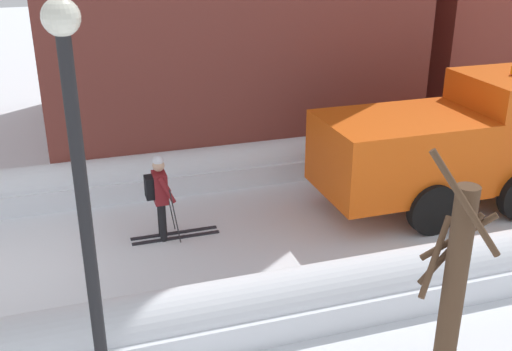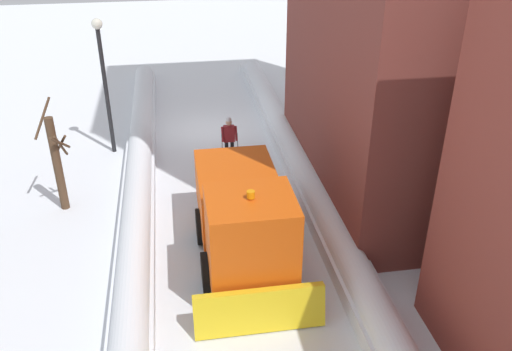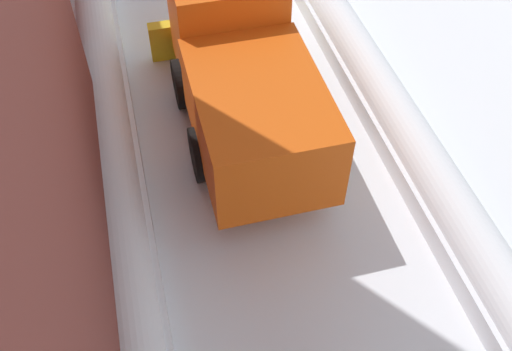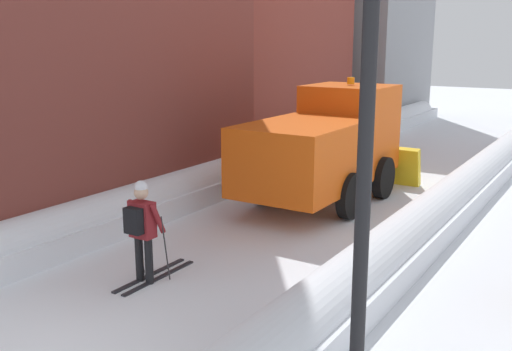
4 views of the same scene
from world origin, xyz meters
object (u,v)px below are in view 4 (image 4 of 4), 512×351
object	(u,v)px
traffic_light_pole	(61,83)
street_lamp	(367,116)
plow_truck	(327,145)
skier	(142,227)

from	to	relation	value
traffic_light_pole	street_lamp	world-z (taller)	street_lamp
plow_truck	street_lamp	distance (m)	9.19
plow_truck	street_lamp	bearing A→B (deg)	-62.32
skier	street_lamp	xyz separation A→B (m)	(4.53, -1.52, 2.36)
skier	street_lamp	world-z (taller)	street_lamp
traffic_light_pole	street_lamp	bearing A→B (deg)	-19.56
plow_truck	traffic_light_pole	world-z (taller)	traffic_light_pole
street_lamp	traffic_light_pole	bearing A→B (deg)	160.44
plow_truck	street_lamp	xyz separation A→B (m)	(4.18, -7.97, 1.88)
plow_truck	street_lamp	size ratio (longest dim) A/B	1.13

